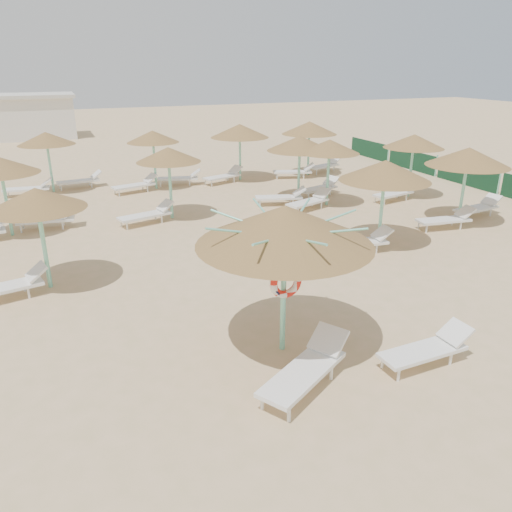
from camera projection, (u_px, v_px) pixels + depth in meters
name	position (u px, v px, depth m)	size (l,w,h in m)	color
ground	(299.00, 349.00, 10.21)	(120.00, 120.00, 0.00)	#D6AC82
main_palapa	(285.00, 226.00, 9.29)	(3.39, 3.39, 3.04)	#80DEBF
lounger_main_a	(307.00, 368.00, 8.94)	(2.21, 1.69, 0.79)	white
lounger_main_b	(428.00, 348.00, 9.63)	(1.94, 0.66, 0.70)	white
palapa_field	(262.00, 149.00, 19.66)	(19.40, 14.08, 2.72)	#80DEBF
service_hut	(17.00, 117.00, 37.61)	(8.40, 4.40, 3.25)	silver
windbreak_fence	(467.00, 175.00, 23.59)	(0.08, 19.84, 1.10)	#16432A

